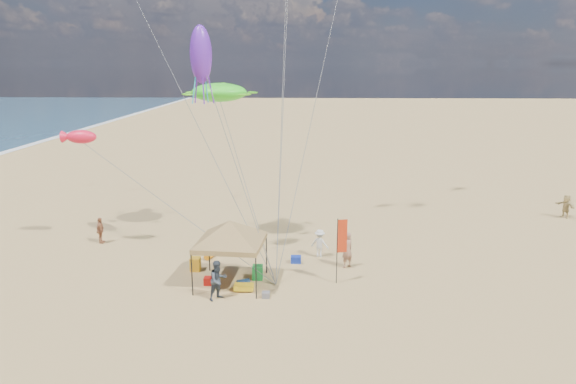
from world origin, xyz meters
The scene contains 19 objects.
ground centered at (0.00, 0.00, 0.00)m, with size 280.00×280.00×0.00m, color tan.
canopy_tent centered at (-2.65, 0.64, 3.07)m, with size 5.96×5.96×3.69m.
feather_flag centered at (2.58, 0.91, 2.17)m, with size 0.49×0.14×3.26m.
cooler_red centered at (-3.68, 0.49, 0.19)m, with size 0.54×0.38×0.38m, color red.
cooler_blue centered at (0.41, 3.43, 0.19)m, with size 0.54×0.38×0.38m, color #122996.
bag_navy centered at (-2.05, 0.33, 0.18)m, with size 0.36×0.36×0.60m, color #0E253F.
bag_orange centered at (-4.31, 3.88, 0.18)m, with size 0.36×0.36×0.60m, color orange.
chair_green centered at (-1.44, 1.25, 0.35)m, with size 0.50×0.50×0.70m, color #177E2D.
chair_yellow centered at (-4.73, 2.21, 0.35)m, with size 0.50×0.50×0.70m, color yellow.
crate_grey centered at (-0.88, -0.85, 0.14)m, with size 0.34×0.30×0.28m, color slate.
beach_cart centered at (-1.96, -0.16, 0.20)m, with size 0.90×0.50×0.24m, color yellow.
person_near_a centered at (3.06, 2.92, 0.95)m, with size 0.70×0.46×1.91m, color #9F725B.
person_near_b centered at (-3.00, -1.05, 0.92)m, with size 0.89×0.69×1.83m, color #353F49.
person_near_c centered at (1.69, 4.37, 0.78)m, with size 1.01×0.58×1.56m, color silver.
person_far_a centered at (-11.18, 6.22, 0.78)m, with size 0.91×0.38×1.56m, color #9C5E3C.
person_far_c centered at (18.81, 12.39, 0.82)m, with size 1.52×0.48×1.64m, color tan.
turtle_kite centered at (-4.05, 7.19, 8.74)m, with size 3.17×2.53×1.06m, color #36ED24.
fish_kite centered at (-11.53, 5.66, 6.40)m, with size 1.69×0.84×0.75m, color #FF193B.
squid_kite centered at (-4.36, 3.97, 10.77)m, with size 1.09×1.09×2.85m, color #6624C1.
Camera 1 is at (0.82, -22.44, 10.32)m, focal length 32.29 mm.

